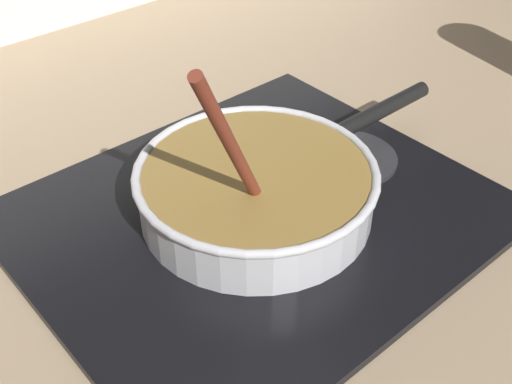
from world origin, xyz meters
name	(u,v)px	position (x,y,z in m)	size (l,w,h in m)	color
ground	(322,264)	(0.00, 0.00, -0.02)	(2.40, 1.60, 0.04)	#9E8466
hob_plate	(256,215)	(-0.02, 0.10, 0.01)	(0.56, 0.48, 0.01)	black
burner_ring	(256,209)	(-0.02, 0.10, 0.02)	(0.19, 0.19, 0.01)	#592D0C
spare_burner	(349,158)	(0.15, 0.10, 0.01)	(0.13, 0.13, 0.01)	#262628
cooking_pan	(257,188)	(-0.02, 0.10, 0.05)	(0.47, 0.30, 0.27)	silver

